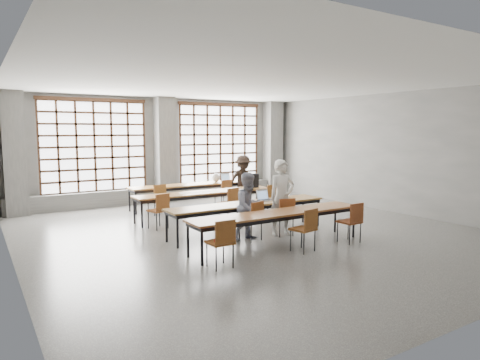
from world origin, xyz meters
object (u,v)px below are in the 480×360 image
desk_row_a (192,186)px  green_box (245,201)px  chair_back_left (158,196)px  laptop_front (264,198)px  desk_row_c (248,206)px  chair_near_mid (306,226)px  backpack (253,181)px  student_female (249,206)px  desk_row_b (205,194)px  plastic_bag (216,178)px  chair_mid_left (160,207)px  chair_back_mid (224,190)px  chair_near_left (222,239)px  mouse (281,199)px  chair_front_right (285,213)px  chair_front_left (253,217)px  phone (257,202)px  chair_mid_centre (230,200)px  student_back (243,180)px  desk_row_d (278,215)px  laptop_back (227,179)px  red_pouch (220,240)px  chair_mid_right (271,196)px  student_male (282,197)px  chair_back_right (246,189)px  chair_near_right (352,218)px

desk_row_a → green_box: 3.86m
chair_back_left → laptop_front: 3.51m
desk_row_c → chair_near_mid: bearing=-86.4°
laptop_front → backpack: backpack is taller
chair_near_mid → student_female: size_ratio=0.59×
desk_row_b → plastic_bag: plastic_bag is taller
desk_row_c → chair_mid_left: chair_mid_left is taller
desk_row_b → chair_back_mid: chair_back_mid is taller
chair_near_left → mouse: bearing=34.4°
chair_front_right → plastic_bag: (0.75, 4.58, 0.34)m
chair_front_left → chair_near_mid: (0.40, -1.27, 0.00)m
student_female → phone: 0.62m
chair_back_mid → backpack: 1.19m
chair_front_left → student_female: (-0.02, 0.13, 0.21)m
chair_mid_centre → chair_near_left: bearing=-122.8°
chair_near_left → student_back: student_back is taller
chair_front_right → laptop_front: size_ratio=2.24×
desk_row_d → chair_back_left: chair_back_left is taller
student_female → plastic_bag: bearing=61.9°
desk_row_b → student_back: 2.39m
mouse → backpack: size_ratio=0.24×
chair_back_left → laptop_back: bearing=15.1°
student_back → red_pouch: (-3.83, -5.22, -0.30)m
chair_front_right → plastic_bag: bearing=80.7°
desk_row_c → chair_front_left: chair_front_left is taller
green_box → backpack: size_ratio=0.62×
chair_back_mid → laptop_back: bearing=54.3°
desk_row_d → red_pouch: size_ratio=20.00×
plastic_bag → red_pouch: bearing=-118.5°
chair_mid_right → backpack: size_ratio=2.20×
laptop_front → phone: 0.42m
chair_front_right → student_male: student_male is taller
chair_near_left → student_female: size_ratio=0.59×
chair_back_right → green_box: 3.83m
chair_near_mid → laptop_front: (0.42, 2.01, 0.25)m
desk_row_c → chair_front_right: size_ratio=4.55×
desk_row_d → laptop_front: bearing=65.3°
student_male → red_pouch: 2.76m
desk_row_d → green_box: 1.36m
chair_near_right → student_female: 2.22m
chair_near_right → desk_row_a: bearing=99.5°
chair_back_mid → mouse: (-0.30, -3.29, 0.21)m
student_female → mouse: size_ratio=15.27×
desk_row_a → chair_mid_right: size_ratio=4.55×
student_male → student_back: (1.44, 3.90, -0.07)m
chair_back_left → laptop_front: (1.49, -3.17, 0.25)m
plastic_bag → student_back: bearing=-38.2°
plastic_bag → chair_near_mid: bearing=-101.8°
chair_mid_centre → chair_back_mid: bearing=64.6°
desk_row_a → chair_back_mid: bearing=-37.8°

